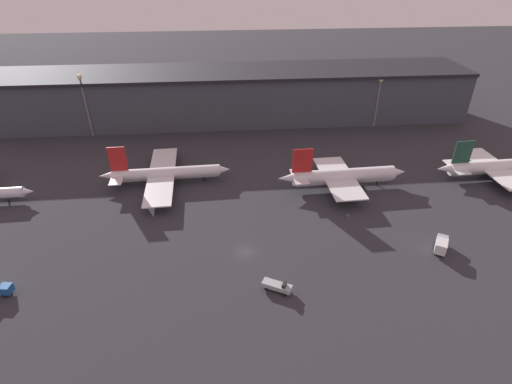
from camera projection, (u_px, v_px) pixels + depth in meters
ground at (245, 252)px, 97.50m from camera, size 600.00×600.00×0.00m
terminal_building at (232, 95)px, 166.71m from camera, size 194.57×28.48×20.81m
airplane_1 at (165, 174)px, 124.12m from camera, size 40.42×37.09×13.14m
airplane_2 at (342, 176)px, 121.54m from camera, size 40.18×26.68×13.75m
airplane_3 at (498, 167)px, 127.15m from camera, size 41.96×28.01×13.39m
service_vehicle_1 at (277, 286)px, 85.96m from camera, size 6.74×4.94×2.64m
service_vehicle_2 at (441, 245)px, 96.86m from camera, size 5.48×6.66×3.38m
lamp_post_0 at (84, 98)px, 148.75m from camera, size 1.80×1.80×24.03m
lamp_post_1 at (379, 95)px, 158.13m from camera, size 1.80×1.80×20.24m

